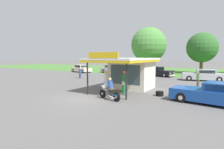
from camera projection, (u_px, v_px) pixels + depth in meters
ground_plane at (84, 99)px, 13.29m from camera, size 300.00×300.00×0.00m
grass_verge_strip at (176, 71)px, 38.82m from camera, size 120.00×24.00×0.01m
service_station_kiosk at (130, 71)px, 17.34m from camera, size 4.39×6.83×3.37m
gas_pump_nearside at (106, 83)px, 15.43m from camera, size 0.44×0.44×1.86m
gas_pump_offside at (124, 84)px, 14.52m from camera, size 0.44×0.44×1.95m
motorcycle_with_rider at (110, 91)px, 12.92m from camera, size 2.10×0.91×1.58m
featured_classic_sedan at (216, 94)px, 11.62m from camera, size 5.66×2.74×1.43m
parked_car_back_row_centre_left at (113, 69)px, 34.06m from camera, size 5.74×2.98×1.50m
parked_car_back_row_far_left at (157, 72)px, 28.89m from camera, size 5.15×2.92×1.48m
parked_car_back_row_far_right at (81, 69)px, 36.10m from camera, size 5.14×2.98×1.46m
parked_car_back_row_right at (204, 75)px, 23.34m from camera, size 5.36×2.78×1.45m
bystander_strolling_foreground at (198, 80)px, 18.12m from camera, size 0.34×0.34×1.50m
bystander_standing_back_lot at (80, 73)px, 25.99m from camera, size 0.34×0.34×1.52m
bystander_chatting_near_pumps at (126, 75)px, 22.37m from camera, size 0.34×0.34×1.59m
tree_oak_centre at (202, 48)px, 32.72m from camera, size 5.33×5.33×7.36m
tree_oak_far_left at (149, 45)px, 38.56m from camera, size 7.36×7.36×9.23m
spare_tire_stack at (160, 94)px, 14.26m from camera, size 0.60×0.60×0.36m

